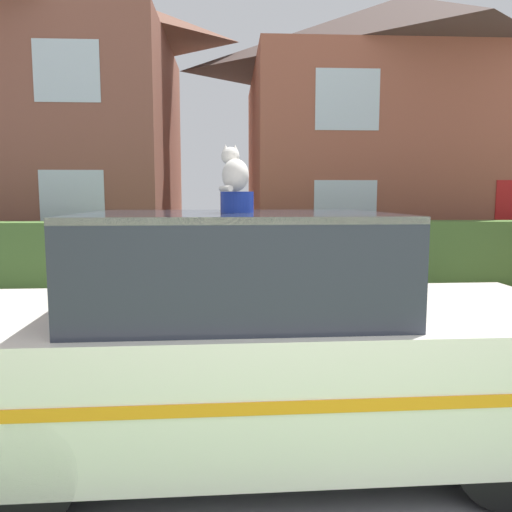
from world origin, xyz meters
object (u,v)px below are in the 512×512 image
at_px(police_car, 254,342).
at_px(house_right, 400,127).
at_px(cat, 234,172).
at_px(house_left, 21,110).

relative_size(police_car, house_right, 0.49).
height_order(police_car, cat, cat).
xyz_separation_m(cat, house_left, (-5.68, 11.09, 2.20)).
distance_m(police_car, house_left, 12.87).
relative_size(cat, house_right, 0.04).
bearing_deg(cat, house_right, -40.83).
distance_m(cat, house_right, 12.27).
relative_size(cat, house_left, 0.04).
bearing_deg(house_right, house_left, -179.75).
bearing_deg(police_car, cat, -146.53).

